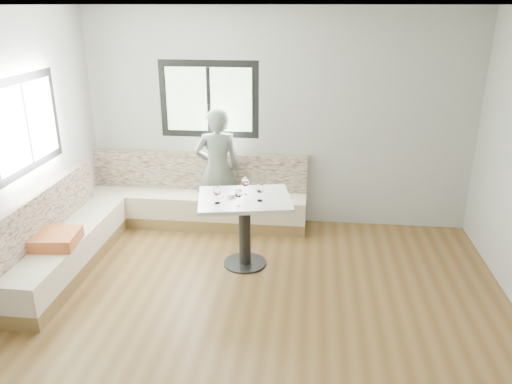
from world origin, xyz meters
TOP-DOWN VIEW (x-y plane):
  - room at (-0.08, 0.08)m, footprint 5.01×5.01m
  - banquette at (-1.59, 1.62)m, footprint 2.90×2.80m
  - table at (-0.27, 1.20)m, footprint 1.13×0.95m
  - person at (-0.75, 2.16)m, footprint 0.67×0.52m
  - olive_ramekin at (-0.42, 1.20)m, footprint 0.10×0.10m
  - wine_glass_a at (-0.53, 1.00)m, footprint 0.09×0.09m
  - wine_glass_b at (-0.30, 0.96)m, footprint 0.09×0.09m
  - wine_glass_c at (-0.09, 1.11)m, footprint 0.09×0.09m
  - wine_glass_d at (-0.27, 1.30)m, footprint 0.09×0.09m

SIDE VIEW (x-z plane):
  - banquette at x=-1.59m, z-range -0.14..0.81m
  - table at x=-0.27m, z-range 0.20..1.03m
  - person at x=-0.75m, z-range 0.00..1.62m
  - olive_ramekin at x=-0.42m, z-range 0.82..0.86m
  - wine_glass_a at x=-0.53m, z-range 0.86..1.05m
  - wine_glass_b at x=-0.30m, z-range 0.86..1.05m
  - wine_glass_c at x=-0.09m, z-range 0.86..1.05m
  - wine_glass_d at x=-0.27m, z-range 0.86..1.05m
  - room at x=-0.08m, z-range 0.01..2.82m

